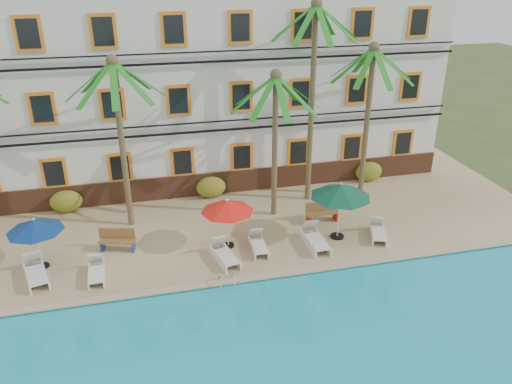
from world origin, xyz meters
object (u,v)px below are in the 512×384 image
object	(u,v)px
lounger_f	(378,232)
bench_right	(322,212)
bench_left	(118,239)
lounger_b	(96,271)
lounger_e	(315,239)
umbrella_red	(227,206)
umbrella_green	(341,191)
palm_c	(275,124)
palm_b	(119,121)
lounger_c	(224,254)
pool_ladder	(227,284)
palm_d	(313,80)
umbrella_blue	(35,226)
lounger_d	(258,244)
palm_e	(369,101)
lounger_a	(35,272)

from	to	relation	value
lounger_f	bench_right	bearing A→B (deg)	132.91
bench_left	bench_right	size ratio (longest dim) A/B	1.04
lounger_b	lounger_e	world-z (taller)	lounger_e
umbrella_red	lounger_b	bearing A→B (deg)	-168.88
umbrella_red	umbrella_green	size ratio (longest dim) A/B	0.85
palm_c	lounger_b	bearing A→B (deg)	-156.60
umbrella_red	palm_c	bearing A→B (deg)	42.14
palm_b	lounger_f	bearing A→B (deg)	-19.70
bench_right	lounger_c	bearing A→B (deg)	-155.77
umbrella_green	bench_left	distance (m)	9.49
lounger_b	pool_ladder	bearing A→B (deg)	-18.98
bench_left	bench_right	distance (m)	9.11
umbrella_green	lounger_c	world-z (taller)	umbrella_green
palm_d	pool_ladder	size ratio (longest dim) A/B	12.84
palm_c	bench_right	bearing A→B (deg)	-31.03
umbrella_blue	umbrella_red	bearing A→B (deg)	-1.53
palm_d	lounger_d	bearing A→B (deg)	-130.80
lounger_b	lounger_c	world-z (taller)	lounger_c
lounger_f	bench_left	distance (m)	11.08
palm_c	pool_ladder	bearing A→B (deg)	-122.52
lounger_d	pool_ladder	xyz separation A→B (m)	(-1.74, -2.11, -0.26)
palm_e	bench_right	xyz separation A→B (m)	(-2.93, -2.19, -4.43)
umbrella_green	lounger_a	distance (m)	12.43
umbrella_red	lounger_b	size ratio (longest dim) A/B	1.30
umbrella_red	umbrella_green	xyz separation A→B (m)	(4.76, -0.38, 0.35)
umbrella_blue	bench_right	xyz separation A→B (m)	(12.01, 1.02, -1.36)
palm_d	umbrella_red	distance (m)	7.24
palm_b	lounger_c	world-z (taller)	palm_b
palm_e	palm_c	bearing A→B (deg)	-168.38
palm_d	bench_right	size ratio (longest dim) A/B	6.33
lounger_a	pool_ladder	size ratio (longest dim) A/B	2.84
palm_b	umbrella_blue	xyz separation A→B (m)	(-3.44, -2.76, -3.05)
lounger_e	pool_ladder	bearing A→B (deg)	-155.54
pool_ladder	palm_e	bearing A→B (deg)	36.79
pool_ladder	lounger_c	bearing A→B (deg)	82.34
lounger_f	lounger_b	bearing A→B (deg)	-178.72
lounger_a	lounger_c	xyz separation A→B (m)	(7.16, -0.40, -0.02)
palm_d	lounger_c	xyz separation A→B (m)	(-5.11, -4.62, -5.70)
bench_right	umbrella_red	bearing A→B (deg)	-165.21
palm_b	umbrella_red	distance (m)	5.78
palm_e	lounger_f	distance (m)	6.34
umbrella_blue	pool_ladder	xyz separation A→B (m)	(6.81, -2.86, -1.83)
bench_left	lounger_c	bearing A→B (deg)	-24.24
palm_c	pool_ladder	distance (m)	7.47
lounger_a	umbrella_green	bearing A→B (deg)	1.12
lounger_f	palm_d	bearing A→B (deg)	111.48
palm_c	umbrella_green	distance (m)	4.13
lounger_c	bench_right	xyz separation A→B (m)	(4.97, 2.24, 0.18)
umbrella_blue	lounger_b	size ratio (longest dim) A/B	1.27
lounger_f	pool_ladder	distance (m)	7.31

